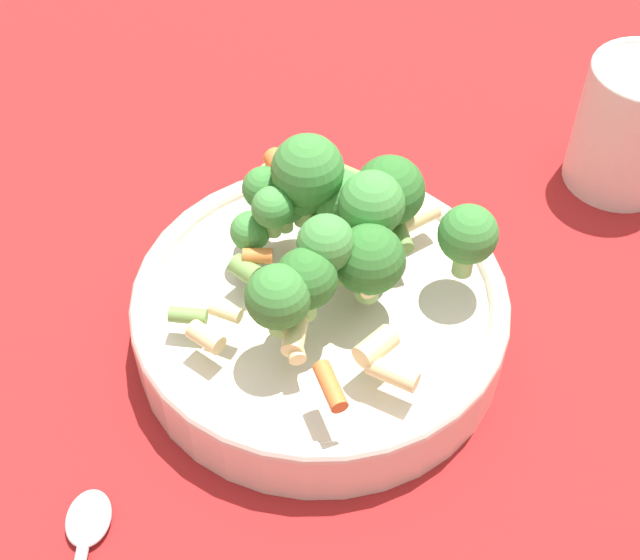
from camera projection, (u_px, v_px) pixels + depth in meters
The scene contains 4 objects.
ground_plane at pixel (320, 336), 0.60m from camera, with size 3.00×3.00×0.00m, color maroon.
bowl at pixel (320, 312), 0.58m from camera, with size 0.24×0.24×0.05m.
pasta_salad at pixel (338, 225), 0.54m from camera, with size 0.18×0.20×0.08m.
cup at pixel (632, 124), 0.66m from camera, with size 0.08×0.08×0.10m.
Camera 1 is at (-0.10, 0.35, 0.47)m, focal length 50.00 mm.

